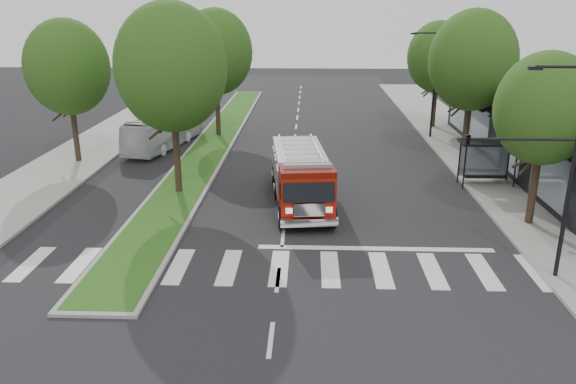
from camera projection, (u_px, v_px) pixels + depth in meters
The scene contains 15 objects.
ground at pixel (283, 238), 24.99m from camera, with size 140.00×140.00×0.00m, color black.
sidewalk_right at pixel (496, 175), 33.99m from camera, with size 5.00×80.00×0.15m, color gray.
sidewalk_left at pixel (58, 170), 34.97m from camera, with size 5.00×80.00×0.15m, color gray.
median at pixel (215, 142), 42.24m from camera, with size 3.00×50.00×0.15m.
bus_shelter at pixel (488, 151), 31.65m from camera, with size 3.20×1.60×2.61m.
tree_right_near at pixel (545, 109), 24.72m from camera, with size 4.40×4.40×8.05m.
tree_right_mid at pixel (473, 60), 35.77m from camera, with size 5.60×5.60×9.72m.
tree_right_far at pixel (438, 57), 45.46m from camera, with size 5.00×5.00×8.73m.
tree_median_near at pixel (171, 68), 28.73m from camera, with size 5.80×5.80×10.16m.
tree_median_far at pixel (215, 52), 42.10m from camera, with size 5.60×5.60×9.72m.
tree_left_mid at pixel (67, 67), 34.91m from camera, with size 5.20×5.20×9.16m.
streetlight_right_near at pixel (549, 160), 19.84m from camera, with size 4.08×0.22×8.00m.
streetlight_right_far at pixel (433, 80), 42.14m from camera, with size 2.11×0.20×8.00m.
fire_engine at pixel (301, 177), 28.88m from camera, with size 3.50×8.87×3.00m.
city_bus at pixel (164, 129), 40.67m from camera, with size 2.17×9.28×2.58m, color silver.
Camera 1 is at (1.11, -23.02, 9.89)m, focal length 35.00 mm.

